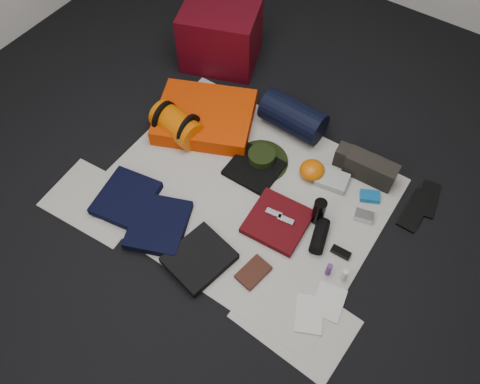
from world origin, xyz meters
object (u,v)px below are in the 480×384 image
Objects in this scene: red_cabinet at (221,36)px; water_bottle at (319,212)px; navy_duffel at (293,117)px; paperback_book at (253,272)px; sleeping_pad at (205,117)px; compact_camera at (364,216)px; stuff_sack at (177,125)px.

red_cabinet reaches higher than water_bottle.
navy_duffel is 2.29× the size of paperback_book.
sleeping_pad is 1.01m from water_bottle.
navy_duffel is 1.08m from paperback_book.
sleeping_pad reaches higher than paperback_book.
water_bottle is (0.48, -0.52, -0.02)m from navy_duffel.
navy_duffel is at bearing 119.52° from paperback_book.
navy_duffel is 0.79m from compact_camera.
sleeping_pad is 1.13m from paperback_book.
red_cabinet is at bearing 162.06° from navy_duffel.
navy_duffel is at bearing 132.47° from water_bottle.
paperback_book is (0.86, -0.73, -0.04)m from sleeping_pad.
water_bottle is at bearing -45.01° from navy_duffel.
water_bottle is at bearing -52.84° from red_cabinet.
sleeping_pad is 0.21m from stuff_sack.
paperback_book is at bearing -29.83° from stuff_sack.
paperback_book is at bearing -40.24° from sleeping_pad.
sleeping_pad is 0.58m from navy_duffel.
water_bottle is at bearing -2.97° from stuff_sack.
red_cabinet is at bearing 115.59° from sleeping_pad.
navy_duffel is (0.59, 0.47, 0.01)m from stuff_sack.
water_bottle is 1.72× the size of compact_camera.
stuff_sack is at bearing 177.03° from water_bottle.
red_cabinet is 2.83× the size of paperback_book.
stuff_sack is 1.75× the size of water_bottle.
sleeping_pad is 1.20m from compact_camera.
water_bottle reaches higher than paperback_book.
navy_duffel reaches higher than paperback_book.
sleeping_pad is at bearing -84.31° from red_cabinet.
navy_duffel is 0.71m from water_bottle.
red_cabinet is 4.81× the size of compact_camera.
red_cabinet reaches higher than sleeping_pad.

